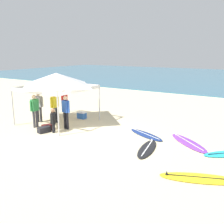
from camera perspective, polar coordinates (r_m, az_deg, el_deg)
name	(u,v)px	position (r m, az deg, el deg)	size (l,w,h in m)	color
ground_plane	(89,139)	(11.51, -5.21, -6.09)	(80.00, 80.00, 0.00)	beige
sea	(220,77)	(41.60, 23.26, 7.21)	(80.00, 36.00, 0.10)	#386B84
canopy_tent	(56,80)	(13.90, -12.51, 7.17)	(3.41, 3.41, 2.75)	#B7B7BC
surfboard_black	(147,149)	(10.37, 7.98, -8.21)	(0.97, 2.21, 0.19)	black
surfboard_yellow	(200,178)	(8.50, 19.27, -13.97)	(2.55, 1.55, 0.19)	yellow
surfboard_purple	(188,143)	(11.41, 16.90, -6.64)	(2.29, 2.12, 0.19)	purple
surfboard_navy	(146,135)	(12.03, 7.65, -5.09)	(2.19, 1.42, 0.19)	navy
person_green	(35,109)	(13.56, -17.12, 0.73)	(0.24, 0.55, 1.71)	#383842
person_yellow	(55,105)	(14.10, -12.85, 1.46)	(0.27, 0.54, 1.71)	black
person_blue	(66,110)	(12.86, -10.44, 0.43)	(0.55, 0.26, 1.71)	black
person_grey	(39,105)	(14.48, -16.28, 1.57)	(0.53, 0.32, 1.71)	#2D2D33
person_red	(65,101)	(15.14, -10.71, 2.39)	(0.28, 0.54, 1.71)	black
person_black	(53,119)	(12.54, -13.19, -1.61)	(0.39, 0.45, 1.20)	black
gear_bag_near_tent	(48,127)	(13.11, -14.27, -3.35)	(0.60, 0.32, 0.28)	#4C1919
gear_bag_by_pole	(44,130)	(12.76, -15.15, -3.87)	(0.60, 0.32, 0.28)	#232328
cooler_box	(82,115)	(14.96, -6.85, -0.71)	(0.50, 0.36, 0.39)	#2D60B7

